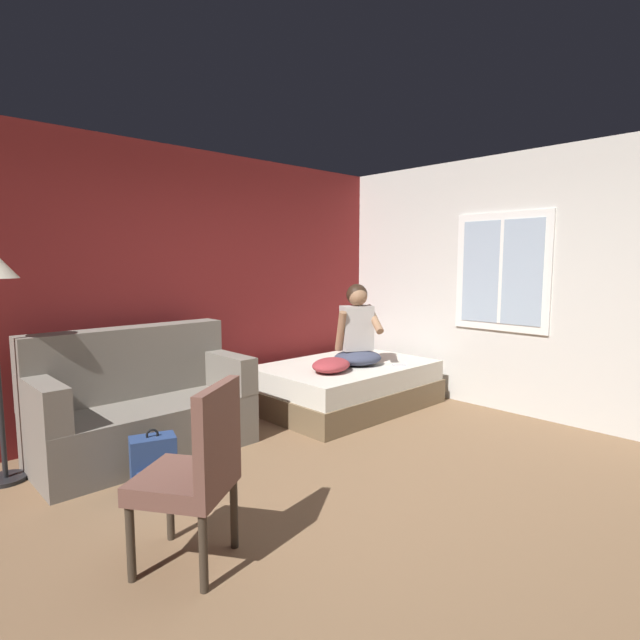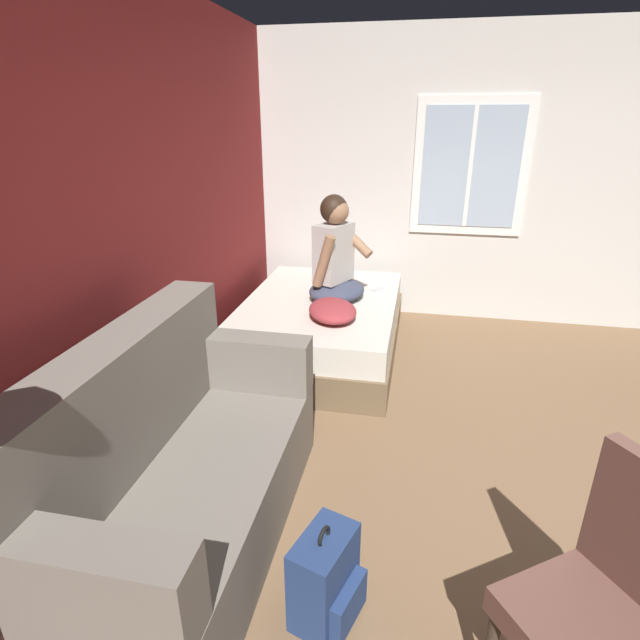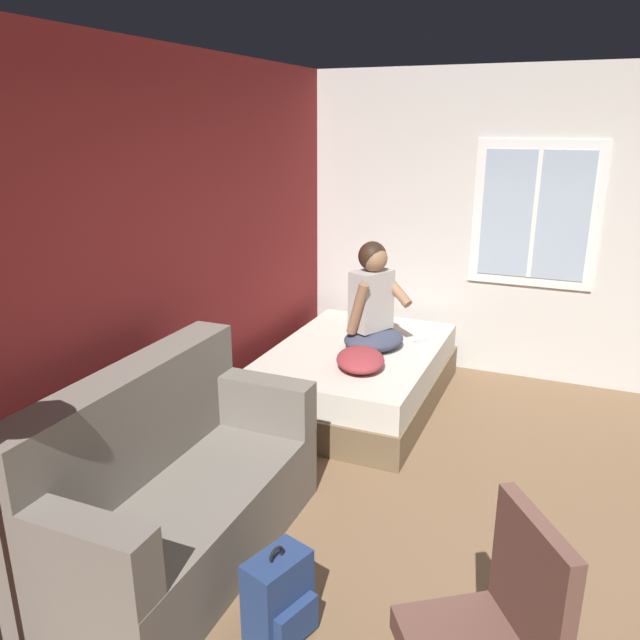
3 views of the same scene
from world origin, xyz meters
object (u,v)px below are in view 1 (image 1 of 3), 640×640
Objects in this scene: throw_pillow at (331,365)px; person_seated at (357,332)px; bed at (346,385)px; side_chair at (196,469)px; cell_phone at (399,365)px; couch at (142,407)px; backpack at (154,466)px.

person_seated is at bearing 7.55° from throw_pillow.
side_chair is at bearing -151.27° from bed.
cell_phone is at bearing -20.36° from throw_pillow.
couch is 1.94× the size of person_seated.
couch reaches higher than backpack.
person_seated is 1.91× the size of backpack.
cell_phone is (2.82, 0.06, 0.29)m from backpack.
side_chair is at bearing -101.95° from backpack.
bed is at bearing 113.58° from person_seated.
backpack is (0.20, 0.94, -0.34)m from side_chair.
couch reaches higher than bed.
person_seated is (2.72, 1.35, 0.30)m from side_chair.
person_seated is at bearing 9.15° from backpack.
couch is at bearing 74.84° from side_chair.
side_chair is at bearing -105.16° from couch.
person_seated is (2.25, -0.37, 0.44)m from couch.
bed is 2.22m from couch.
bed is 2.18× the size of person_seated.
throw_pillow is at bearing -156.82° from bed.
side_chair is 2.61m from throw_pillow.
side_chair is at bearing -27.76° from cell_phone.
side_chair is 1.12× the size of person_seated.
bed is 1.12× the size of couch.
cell_phone is at bearing 1.32° from backpack.
side_chair reaches higher than backpack.
couch is 2.33m from person_seated.
backpack is (-2.52, -0.41, -0.64)m from person_seated.
bed reaches higher than backpack.
backpack is (-2.47, -0.52, -0.04)m from bed.
couch is 1.74× the size of side_chair.
bed is at bearing -6.60° from couch.
couch reaches higher than side_chair.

